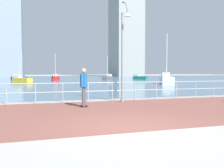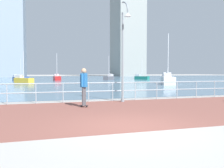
{
  "view_description": "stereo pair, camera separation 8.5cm",
  "coord_description": "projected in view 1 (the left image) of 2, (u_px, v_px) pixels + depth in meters",
  "views": [
    {
      "loc": [
        -2.64,
        -6.63,
        1.65
      ],
      "look_at": [
        0.59,
        3.88,
        1.1
      ],
      "focal_mm": 38.48,
      "sensor_mm": 36.0,
      "label": 1
    },
    {
      "loc": [
        -2.56,
        -6.65,
        1.65
      ],
      "look_at": [
        0.59,
        3.88,
        1.1
      ],
      "focal_mm": 38.48,
      "sensor_mm": 36.0,
      "label": 2
    }
  ],
  "objects": [
    {
      "name": "ground",
      "position": [
        53.0,
        81.0,
        45.37
      ],
      "size": [
        220.0,
        220.0,
        0.0
      ],
      "primitive_type": "plane",
      "color": "#ADAAA5"
    },
    {
      "name": "brick_paving",
      "position": [
        105.0,
        112.0,
        9.96
      ],
      "size": [
        28.0,
        7.11,
        0.01
      ],
      "primitive_type": "cube",
      "color": "brown",
      "rests_on": "ground"
    },
    {
      "name": "harbor_water",
      "position": [
        50.0,
        79.0,
        56.32
      ],
      "size": [
        180.0,
        88.0,
        0.0
      ],
      "primitive_type": "cube",
      "color": "slate",
      "rests_on": "ground"
    },
    {
      "name": "waterfront_railing",
      "position": [
        88.0,
        88.0,
        13.32
      ],
      "size": [
        25.25,
        0.06,
        1.07
      ],
      "color": "#9EADB7",
      "rests_on": "ground"
    },
    {
      "name": "lamppost",
      "position": [
        124.0,
        47.0,
        13.02
      ],
      "size": [
        0.36,
        0.81,
        5.48
      ],
      "color": "gray",
      "rests_on": "ground"
    },
    {
      "name": "skateboarder",
      "position": [
        84.0,
        84.0,
        11.19
      ],
      "size": [
        0.4,
        0.52,
        1.83
      ],
      "color": "black",
      "rests_on": "ground"
    },
    {
      "name": "sailboat_ivory",
      "position": [
        166.0,
        80.0,
        32.16
      ],
      "size": [
        3.27,
        4.99,
        6.74
      ],
      "color": "white",
      "rests_on": "ground"
    },
    {
      "name": "sailboat_yellow",
      "position": [
        19.0,
        78.0,
        49.13
      ],
      "size": [
        3.25,
        2.32,
        4.43
      ],
      "color": "#284799",
      "rests_on": "ground"
    },
    {
      "name": "sailboat_white",
      "position": [
        55.0,
        78.0,
        48.22
      ],
      "size": [
        1.39,
        3.9,
        5.39
      ],
      "color": "#B21E1E",
      "rests_on": "ground"
    },
    {
      "name": "sailboat_navy",
      "position": [
        140.0,
        77.0,
        53.91
      ],
      "size": [
        2.79,
        3.32,
        4.7
      ],
      "color": "#197266",
      "rests_on": "ground"
    },
    {
      "name": "sailboat_blue",
      "position": [
        22.0,
        80.0,
        36.84
      ],
      "size": [
        3.1,
        3.34,
        4.9
      ],
      "color": "gold",
      "rests_on": "ground"
    },
    {
      "name": "sailboat_red",
      "position": [
        108.0,
        78.0,
        50.86
      ],
      "size": [
        3.08,
        3.54,
        5.06
      ],
      "color": "#595960",
      "rests_on": "ground"
    },
    {
      "name": "tower_beige",
      "position": [
        126.0,
        19.0,
        96.16
      ],
      "size": [
        10.54,
        14.13,
        47.37
      ],
      "color": "#939993",
      "rests_on": "ground"
    }
  ]
}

